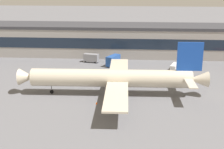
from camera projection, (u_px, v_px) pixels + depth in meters
name	position (u px, v px, depth m)	size (l,w,h in m)	color
ground_plane	(115.00, 93.00, 96.48)	(600.00, 600.00, 0.00)	slate
terminal_building	(122.00, 40.00, 142.23)	(157.47, 18.71, 13.51)	#9E9993
airliner	(114.00, 78.00, 93.82)	(55.83, 47.76, 16.06)	beige
catering_truck	(113.00, 60.00, 125.21)	(5.55, 7.60, 4.15)	#2651A5
stair_truck	(91.00, 58.00, 130.49)	(6.39, 3.72, 3.55)	gray
baggage_tug	(191.00, 64.00, 124.62)	(4.11, 3.39, 1.85)	red
belt_loader	(175.00, 66.00, 121.17)	(4.04, 6.70, 1.95)	white
traffic_cone_0	(97.00, 103.00, 88.01)	(0.51, 0.51, 0.63)	#F2590C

